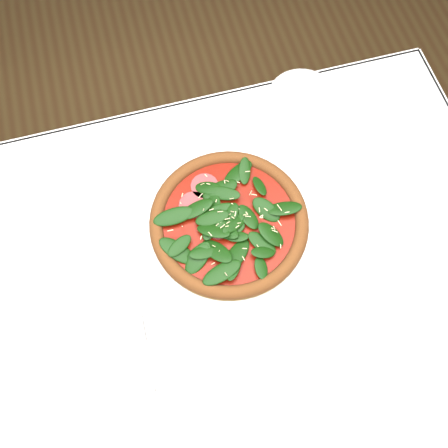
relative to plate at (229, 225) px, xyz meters
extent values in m
plane|color=brown|center=(-0.07, -0.09, -0.76)|extent=(6.00, 6.00, 0.00)
cube|color=white|center=(-0.07, -0.09, -0.03)|extent=(1.20, 0.80, 0.04)
cylinder|color=#4E371F|center=(0.47, 0.25, -0.40)|extent=(0.06, 0.06, 0.71)
cube|color=white|center=(-0.07, 0.31, -0.12)|extent=(1.20, 0.01, 0.22)
cylinder|color=white|center=(0.00, 0.00, 0.00)|extent=(0.35, 0.35, 0.01)
torus|color=white|center=(0.00, 0.00, 0.00)|extent=(0.35, 0.35, 0.01)
cylinder|color=olive|center=(0.00, 0.00, 0.01)|extent=(0.32, 0.32, 0.01)
torus|color=#A35925|center=(0.00, 0.00, 0.02)|extent=(0.32, 0.32, 0.03)
cylinder|color=#850904|center=(0.00, 0.00, 0.02)|extent=(0.26, 0.26, 0.00)
cylinder|color=#A44143|center=(0.00, 0.00, 0.02)|extent=(0.23, 0.23, 0.00)
ellipsoid|color=#0E3409|center=(0.00, 0.00, 0.03)|extent=(0.25, 0.25, 0.02)
cylinder|color=beige|center=(0.00, 0.00, 0.04)|extent=(0.23, 0.23, 0.00)
cube|color=white|center=(-0.21, -0.22, 0.00)|extent=(0.15, 0.08, 0.01)
cube|color=silver|center=(-0.21, -0.22, 0.01)|extent=(0.02, 0.12, 0.00)
cube|color=silver|center=(-0.21, -0.15, 0.01)|extent=(0.03, 0.05, 0.00)
cylinder|color=white|center=(0.23, 0.25, 0.00)|extent=(0.15, 0.15, 0.01)
torus|color=white|center=(0.23, 0.25, 0.00)|extent=(0.15, 0.15, 0.01)
camera|label=1|loc=(-0.11, -0.35, 0.89)|focal=40.00mm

